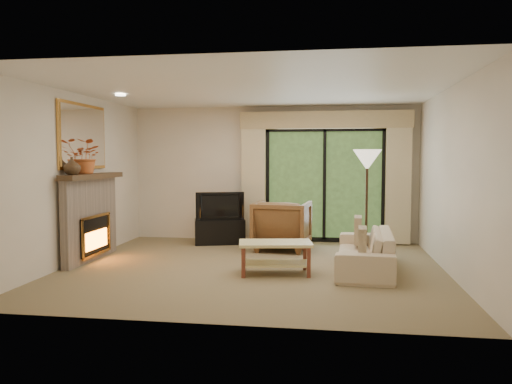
# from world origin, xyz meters

# --- Properties ---
(floor) EXTENTS (5.50, 5.50, 0.00)m
(floor) POSITION_xyz_m (0.00, 0.00, 0.00)
(floor) COLOR olive
(floor) RESTS_ON ground
(ceiling) EXTENTS (5.50, 5.50, 0.00)m
(ceiling) POSITION_xyz_m (0.00, 0.00, 2.60)
(ceiling) COLOR white
(ceiling) RESTS_ON ground
(wall_back) EXTENTS (5.00, 0.00, 5.00)m
(wall_back) POSITION_xyz_m (0.00, 2.50, 1.30)
(wall_back) COLOR beige
(wall_back) RESTS_ON ground
(wall_front) EXTENTS (5.00, 0.00, 5.00)m
(wall_front) POSITION_xyz_m (0.00, -2.50, 1.30)
(wall_front) COLOR beige
(wall_front) RESTS_ON ground
(wall_left) EXTENTS (0.00, 5.00, 5.00)m
(wall_left) POSITION_xyz_m (-2.75, 0.00, 1.30)
(wall_left) COLOR beige
(wall_left) RESTS_ON ground
(wall_right) EXTENTS (0.00, 5.00, 5.00)m
(wall_right) POSITION_xyz_m (2.75, 0.00, 1.30)
(wall_right) COLOR beige
(wall_right) RESTS_ON ground
(fireplace) EXTENTS (0.24, 1.70, 1.37)m
(fireplace) POSITION_xyz_m (-2.63, 0.20, 0.69)
(fireplace) COLOR gray
(fireplace) RESTS_ON floor
(mirror) EXTENTS (0.07, 1.45, 1.02)m
(mirror) POSITION_xyz_m (-2.71, 0.20, 1.95)
(mirror) COLOR gold
(mirror) RESTS_ON wall_left
(sliding_door) EXTENTS (2.26, 0.10, 2.16)m
(sliding_door) POSITION_xyz_m (1.00, 2.45, 1.10)
(sliding_door) COLOR black
(sliding_door) RESTS_ON floor
(curtain_left) EXTENTS (0.45, 0.18, 2.35)m
(curtain_left) POSITION_xyz_m (-0.35, 2.34, 1.20)
(curtain_left) COLOR beige
(curtain_left) RESTS_ON floor
(curtain_right) EXTENTS (0.45, 0.18, 2.35)m
(curtain_right) POSITION_xyz_m (2.35, 2.34, 1.20)
(curtain_right) COLOR beige
(curtain_right) RESTS_ON floor
(cornice) EXTENTS (3.20, 0.24, 0.32)m
(cornice) POSITION_xyz_m (1.00, 2.36, 2.32)
(cornice) COLOR tan
(cornice) RESTS_ON wall_back
(media_console) EXTENTS (1.01, 0.66, 0.46)m
(media_console) POSITION_xyz_m (-0.94, 1.95, 0.23)
(media_console) COLOR black
(media_console) RESTS_ON floor
(tv) EXTENTS (0.89, 0.37, 0.52)m
(tv) POSITION_xyz_m (-0.94, 1.95, 0.72)
(tv) COLOR black
(tv) RESTS_ON media_console
(armchair) EXTENTS (1.02, 1.05, 0.87)m
(armchair) POSITION_xyz_m (0.28, 1.53, 0.43)
(armchair) COLOR brown
(armchair) RESTS_ON floor
(sofa) EXTENTS (0.88, 2.00, 0.57)m
(sofa) POSITION_xyz_m (1.61, 0.10, 0.29)
(sofa) COLOR beige
(sofa) RESTS_ON floor
(pillow_near) EXTENTS (0.13, 0.41, 0.41)m
(pillow_near) POSITION_xyz_m (1.54, -0.46, 0.50)
(pillow_near) COLOR brown
(pillow_near) RESTS_ON sofa
(pillow_far) EXTENTS (0.14, 0.43, 0.42)m
(pillow_far) POSITION_xyz_m (1.54, 0.67, 0.50)
(pillow_far) COLOR brown
(pillow_far) RESTS_ON sofa
(coffee_table) EXTENTS (1.08, 0.71, 0.45)m
(coffee_table) POSITION_xyz_m (0.36, -0.31, 0.23)
(coffee_table) COLOR #E2D18A
(coffee_table) RESTS_ON floor
(floor_lamp) EXTENTS (0.52, 0.52, 1.75)m
(floor_lamp) POSITION_xyz_m (1.71, 1.23, 0.88)
(floor_lamp) COLOR beige
(floor_lamp) RESTS_ON floor
(vase) EXTENTS (0.32, 0.32, 0.26)m
(vase) POSITION_xyz_m (-2.61, -0.36, 1.50)
(vase) COLOR #412E1D
(vase) RESTS_ON fireplace
(branches) EXTENTS (0.52, 0.46, 0.53)m
(branches) POSITION_xyz_m (-2.61, 0.10, 1.64)
(branches) COLOR #CD642F
(branches) RESTS_ON fireplace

